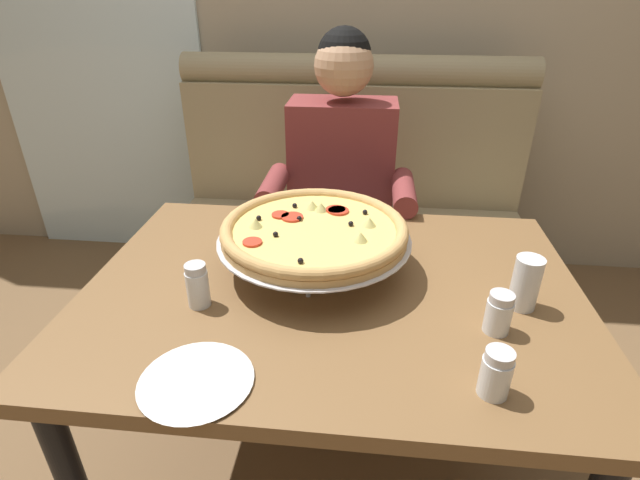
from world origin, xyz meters
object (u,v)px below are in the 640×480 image
(plate_near_left, at_px, (196,378))
(diner_main, at_px, (340,191))
(patio_chair, at_px, (140,127))
(dining_table, at_px, (332,312))
(shaker_pepper_flakes, at_px, (495,376))
(pizza, at_px, (314,231))
(shaker_parmesan, at_px, (198,288))
(shaker_oregano, at_px, (498,315))
(drinking_glass, at_px, (525,286))
(booth_bench, at_px, (348,232))

(plate_near_left, bearing_deg, diner_main, 78.67)
(diner_main, height_order, patio_chair, diner_main)
(dining_table, xyz_separation_m, plate_near_left, (-0.23, -0.36, 0.09))
(diner_main, bearing_deg, shaker_pepper_flakes, -70.16)
(plate_near_left, bearing_deg, pizza, 68.15)
(shaker_parmesan, bearing_deg, shaker_oregano, -2.10)
(drinking_glass, relative_size, patio_chair, 0.15)
(diner_main, xyz_separation_m, shaker_oregano, (0.40, -0.80, 0.05))
(patio_chair, bearing_deg, drinking_glass, -47.61)
(booth_bench, height_order, patio_chair, booth_bench)
(booth_bench, bearing_deg, diner_main, -95.92)
(booth_bench, bearing_deg, shaker_pepper_flakes, -75.31)
(booth_bench, height_order, shaker_parmesan, booth_bench)
(shaker_pepper_flakes, relative_size, patio_chair, 0.12)
(dining_table, height_order, shaker_parmesan, shaker_parmesan)
(shaker_pepper_flakes, distance_m, plate_near_left, 0.56)
(plate_near_left, distance_m, drinking_glass, 0.76)
(dining_table, height_order, pizza, pizza)
(booth_bench, bearing_deg, shaker_parmesan, -106.50)
(booth_bench, relative_size, patio_chair, 1.80)
(shaker_pepper_flakes, bearing_deg, shaker_parmesan, 161.43)
(booth_bench, distance_m, shaker_oregano, 1.19)
(dining_table, bearing_deg, shaker_pepper_flakes, -45.05)
(diner_main, distance_m, shaker_oregano, 0.90)
(plate_near_left, distance_m, patio_chair, 2.79)
(drinking_glass, bearing_deg, patio_chair, 132.39)
(diner_main, bearing_deg, shaker_parmesan, -109.93)
(dining_table, height_order, patio_chair, patio_chair)
(dining_table, xyz_separation_m, patio_chair, (-1.51, 2.10, -0.11))
(patio_chair, bearing_deg, shaker_oregano, -50.06)
(booth_bench, distance_m, shaker_parmesan, 1.15)
(shaker_parmesan, distance_m, patio_chair, 2.53)
(shaker_pepper_flakes, distance_m, drinking_glass, 0.31)
(dining_table, xyz_separation_m, shaker_parmesan, (-0.31, -0.12, 0.13))
(booth_bench, height_order, shaker_pepper_flakes, booth_bench)
(shaker_pepper_flakes, relative_size, shaker_parmesan, 0.90)
(diner_main, distance_m, shaker_parmesan, 0.83)
(dining_table, height_order, drinking_glass, drinking_glass)
(pizza, xyz_separation_m, shaker_parmesan, (-0.25, -0.19, -0.07))
(shaker_oregano, bearing_deg, pizza, 152.92)
(shaker_oregano, xyz_separation_m, shaker_parmesan, (-0.68, 0.02, 0.01))
(booth_bench, bearing_deg, drinking_glass, -64.84)
(shaker_parmesan, xyz_separation_m, drinking_glass, (0.76, 0.07, 0.01))
(diner_main, bearing_deg, dining_table, -87.60)
(pizza, relative_size, plate_near_left, 2.26)
(pizza, relative_size, drinking_glass, 3.85)
(shaker_parmesan, relative_size, plate_near_left, 0.50)
(booth_bench, xyz_separation_m, shaker_parmesan, (-0.31, -1.04, 0.37))
(dining_table, distance_m, plate_near_left, 0.44)
(shaker_pepper_flakes, xyz_separation_m, plate_near_left, (-0.56, -0.03, -0.03))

